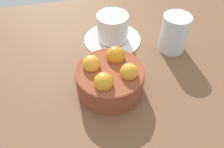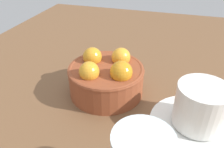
% 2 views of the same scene
% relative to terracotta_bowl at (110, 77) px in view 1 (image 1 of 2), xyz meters
% --- Properties ---
extents(ground_plane, '(1.22, 0.88, 0.03)m').
position_rel_terracotta_bowl_xyz_m(ground_plane, '(-0.00, -0.00, -0.05)').
color(ground_plane, brown).
extents(terracotta_bowl, '(0.15, 0.15, 0.09)m').
position_rel_terracotta_bowl_xyz_m(terracotta_bowl, '(0.00, 0.00, 0.00)').
color(terracotta_bowl, brown).
rests_on(terracotta_bowl, ground_plane).
extents(coffee_cup, '(0.16, 0.16, 0.08)m').
position_rel_terracotta_bowl_xyz_m(coffee_cup, '(0.05, 0.18, -0.00)').
color(coffee_cup, white).
rests_on(coffee_cup, ground_plane).
extents(water_glass, '(0.07, 0.07, 0.10)m').
position_rel_terracotta_bowl_xyz_m(water_glass, '(0.20, 0.11, 0.01)').
color(water_glass, silver).
rests_on(water_glass, ground_plane).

